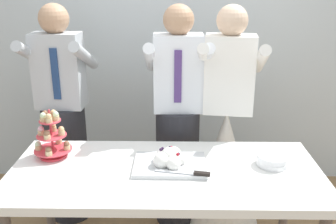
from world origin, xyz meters
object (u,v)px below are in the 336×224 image
(cupcake_stand, at_px, (52,137))
(person_bride, at_px, (225,154))
(dessert_table, at_px, (165,181))
(person_groom, at_px, (178,132))
(plate_stack, at_px, (272,160))
(main_cake_tray, at_px, (170,161))
(person_guest, at_px, (64,128))

(cupcake_stand, relative_size, person_bride, 0.18)
(dessert_table, distance_m, person_groom, 0.64)
(dessert_table, bearing_deg, cupcake_stand, 166.72)
(cupcake_stand, height_order, plate_stack, cupcake_stand)
(plate_stack, height_order, person_bride, person_bride)
(main_cake_tray, distance_m, person_bride, 0.74)
(plate_stack, bearing_deg, person_guest, 155.78)
(person_groom, relative_size, person_bride, 1.00)
(person_groom, bearing_deg, main_cake_tray, -94.87)
(person_groom, xyz_separation_m, person_bride, (0.35, -0.03, -0.16))
(cupcake_stand, relative_size, main_cake_tray, 0.70)
(person_guest, bearing_deg, person_groom, -3.88)
(dessert_table, relative_size, main_cake_tray, 4.15)
(cupcake_stand, xyz_separation_m, plate_stack, (1.32, -0.10, -0.10))
(plate_stack, bearing_deg, person_bride, 110.29)
(main_cake_tray, distance_m, plate_stack, 0.61)
(dessert_table, xyz_separation_m, person_groom, (0.08, 0.64, 0.05))
(cupcake_stand, height_order, person_bride, person_bride)
(main_cake_tray, bearing_deg, person_guest, 140.43)
(main_cake_tray, height_order, person_guest, person_guest)
(plate_stack, distance_m, person_groom, 0.80)
(dessert_table, height_order, cupcake_stand, cupcake_stand)
(cupcake_stand, distance_m, main_cake_tray, 0.74)
(plate_stack, xyz_separation_m, person_guest, (-1.41, 0.63, -0.06))
(plate_stack, relative_size, person_bride, 0.11)
(person_guest, bearing_deg, dessert_table, -41.81)
(person_bride, bearing_deg, plate_stack, -69.71)
(dessert_table, height_order, plate_stack, plate_stack)
(main_cake_tray, bearing_deg, dessert_table, -126.55)
(dessert_table, relative_size, cupcake_stand, 5.90)
(person_bride, bearing_deg, cupcake_stand, -158.63)
(person_groom, distance_m, person_bride, 0.39)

